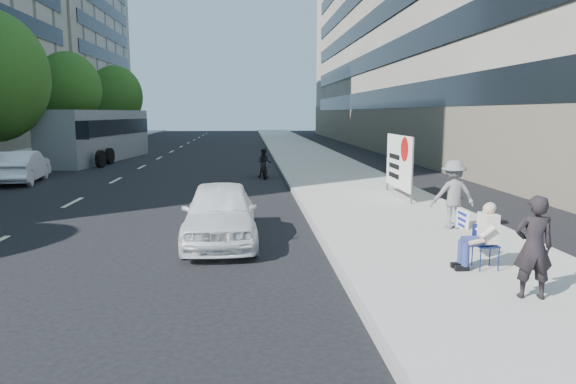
{
  "coord_description": "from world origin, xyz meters",
  "views": [
    {
      "loc": [
        -0.31,
        -10.38,
        3.15
      ],
      "look_at": [
        0.62,
        1.5,
        1.3
      ],
      "focal_mm": 32.0,
      "sensor_mm": 36.0,
      "label": 1
    }
  ],
  "objects": [
    {
      "name": "seated_protester",
      "position": [
        4.14,
        -1.07,
        0.87
      ],
      "size": [
        0.83,
        1.12,
        1.31
      ],
      "color": "navy",
      "rests_on": "near_sidewalk"
    },
    {
      "name": "pedestrian_woman",
      "position": [
        4.27,
        -2.68,
        1.0
      ],
      "size": [
        0.68,
        0.51,
        1.7
      ],
      "primitive_type": "imported",
      "rotation": [
        0.0,
        0.0,
        2.96
      ],
      "color": "black",
      "rests_on": "near_sidewalk"
    },
    {
      "name": "bus",
      "position": [
        -10.03,
        24.33,
        1.64
      ],
      "size": [
        4.08,
        12.32,
        3.3
      ],
      "rotation": [
        0.0,
        0.0,
        -0.13
      ],
      "color": "gray",
      "rests_on": "ground"
    },
    {
      "name": "tree_far_e",
      "position": [
        -13.7,
        44.0,
        4.78
      ],
      "size": [
        5.4,
        5.4,
        7.89
      ],
      "color": "#382616",
      "rests_on": "ground"
    },
    {
      "name": "far_bldg_north",
      "position": [
        -30.0,
        62.0,
        14.0
      ],
      "size": [
        22.0,
        28.0,
        28.0
      ],
      "primitive_type": "cube",
      "color": "tan",
      "rests_on": "ground"
    },
    {
      "name": "ground",
      "position": [
        0.0,
        0.0,
        0.0
      ],
      "size": [
        160.0,
        160.0,
        0.0
      ],
      "primitive_type": "plane",
      "color": "black",
      "rests_on": "ground"
    },
    {
      "name": "white_sedan_mid",
      "position": [
        -10.54,
        13.57,
        0.72
      ],
      "size": [
        2.12,
        4.56,
        1.45
      ],
      "primitive_type": "imported",
      "rotation": [
        0.0,
        0.0,
        3.28
      ],
      "color": "white",
      "rests_on": "ground"
    },
    {
      "name": "tree_far_d",
      "position": [
        -13.7,
        30.0,
        4.89
      ],
      "size": [
        4.8,
        4.8,
        7.65
      ],
      "color": "#382616",
      "rests_on": "ground"
    },
    {
      "name": "jogger",
      "position": [
        4.99,
        2.39,
        1.04
      ],
      "size": [
        1.16,
        0.68,
        1.79
      ],
      "primitive_type": "imported",
      "rotation": [
        0.0,
        0.0,
        3.13
      ],
      "color": "slate",
      "rests_on": "near_sidewalk"
    },
    {
      "name": "near_building",
      "position": [
        17.0,
        32.0,
        10.0
      ],
      "size": [
        14.0,
        70.0,
        20.0
      ],
      "primitive_type": "cube",
      "color": "gray",
      "rests_on": "ground"
    },
    {
      "name": "white_sedan_near",
      "position": [
        -1.0,
        2.0,
        0.74
      ],
      "size": [
        1.84,
        4.36,
        1.47
      ],
      "primitive_type": "imported",
      "rotation": [
        0.0,
        0.0,
        0.03
      ],
      "color": "white",
      "rests_on": "ground"
    },
    {
      "name": "motorcycle",
      "position": [
        0.5,
        14.52,
        0.64
      ],
      "size": [
        0.75,
        2.05,
        1.42
      ],
      "rotation": [
        0.0,
        0.0,
        -0.11
      ],
      "color": "black",
      "rests_on": "ground"
    },
    {
      "name": "protest_banner",
      "position": [
        5.08,
        7.55,
        1.4
      ],
      "size": [
        0.08,
        3.06,
        2.2
      ],
      "color": "#4C4C4C",
      "rests_on": "near_sidewalk"
    },
    {
      "name": "near_sidewalk",
      "position": [
        4.0,
        20.0,
        0.07
      ],
      "size": [
        5.0,
        120.0,
        0.15
      ],
      "primitive_type": "cube",
      "color": "#A2A198",
      "rests_on": "ground"
    }
  ]
}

